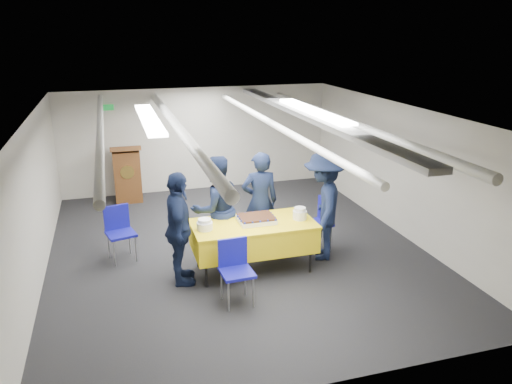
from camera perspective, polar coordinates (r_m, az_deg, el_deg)
The scene contains 14 objects.
ground at distance 8.44m, azimuth -2.21°, elevation -6.54°, with size 7.00×7.00×0.00m, color black.
room_shell at distance 8.26m, azimuth -2.44°, elevation 6.19°, with size 6.00×7.00×2.30m.
serving_table at distance 7.53m, azimuth -0.31°, elevation -5.03°, with size 1.83×0.91×0.77m.
sheet_cake at distance 7.48m, azimuth 0.04°, elevation -3.09°, with size 0.55×0.43×0.09m.
plate_stack_left at distance 7.22m, azimuth -5.89°, elevation -3.73°, with size 0.23×0.23×0.16m.
plate_stack_right at distance 7.60m, azimuth 5.03°, elevation -2.49°, with size 0.21×0.21×0.18m.
podium at distance 10.88m, azimuth -14.51°, elevation 2.09°, with size 0.62×0.53×1.25m.
chair_near at distance 6.74m, azimuth -2.41°, elevation -8.27°, with size 0.44×0.44×0.87m.
chair_right at distance 8.34m, azimuth 7.44°, elevation -3.02°, with size 0.52×0.52×0.87m.
chair_left at distance 8.21m, azimuth -15.38°, elevation -3.91°, with size 0.51×0.51×0.87m.
sailor_a at distance 8.16m, azimuth 0.45°, elevation -1.09°, with size 0.61×0.40×1.67m, color black.
sailor_b at distance 7.80m, azimuth -4.59°, elevation -1.95°, with size 0.83×0.64×1.70m, color black.
sailor_c at distance 7.13m, azimuth -8.80°, elevation -4.24°, with size 0.98×0.41×1.67m, color black.
sailor_d at distance 7.91m, azimuth 7.72°, elevation -1.57°, with size 1.13×0.65×1.75m, color black.
Camera 1 is at (-1.86, -7.43, 3.54)m, focal length 35.00 mm.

